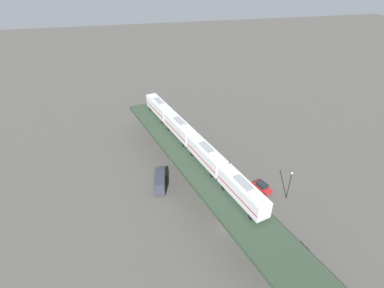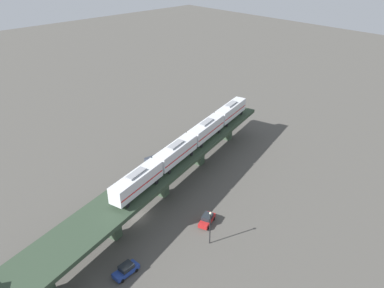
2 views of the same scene
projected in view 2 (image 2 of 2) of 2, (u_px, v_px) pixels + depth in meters
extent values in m
plane|color=#4C4944|center=(138.00, 217.00, 72.77)|extent=(400.00, 400.00, 0.00)
cube|color=#2C3D2C|center=(136.00, 190.00, 69.69)|extent=(32.12, 91.00, 0.80)
cube|color=#384C38|center=(228.00, 129.00, 100.22)|extent=(2.21, 2.21, 6.07)
cube|color=#384C38|center=(200.00, 153.00, 88.96)|extent=(2.21, 2.21, 6.07)
cube|color=#384C38|center=(163.00, 183.00, 77.71)|extent=(2.21, 2.21, 6.07)
cube|color=#384C38|center=(114.00, 224.00, 66.45)|extent=(2.21, 2.21, 6.07)
cube|color=#384C38|center=(45.00, 281.00, 55.19)|extent=(2.21, 2.21, 6.07)
cube|color=silver|center=(231.00, 110.00, 95.19)|extent=(5.84, 12.31, 3.10)
cube|color=#B21E1E|center=(231.00, 111.00, 95.33)|extent=(5.81, 12.09, 0.24)
cube|color=gray|center=(231.00, 104.00, 94.37)|extent=(2.45, 4.42, 0.36)
cylinder|color=black|center=(241.00, 113.00, 98.80)|extent=(0.43, 0.87, 0.84)
cylinder|color=black|center=(233.00, 112.00, 99.89)|extent=(0.43, 0.87, 0.84)
cylinder|color=black|center=(227.00, 125.00, 92.49)|extent=(0.43, 0.87, 0.84)
cylinder|color=black|center=(219.00, 123.00, 93.59)|extent=(0.43, 0.87, 0.84)
cube|color=silver|center=(206.00, 129.00, 85.73)|extent=(5.84, 12.31, 3.10)
cube|color=#B21E1E|center=(206.00, 130.00, 85.87)|extent=(5.81, 12.09, 0.24)
cube|color=gray|center=(206.00, 122.00, 84.91)|extent=(2.45, 4.42, 0.36)
cylinder|color=black|center=(219.00, 131.00, 89.34)|extent=(0.43, 0.87, 0.84)
cylinder|color=black|center=(210.00, 129.00, 90.43)|extent=(0.43, 0.87, 0.84)
cylinder|color=black|center=(201.00, 146.00, 83.04)|extent=(0.43, 0.87, 0.84)
cylinder|color=black|center=(192.00, 143.00, 84.13)|extent=(0.43, 0.87, 0.84)
cube|color=silver|center=(176.00, 152.00, 76.27)|extent=(5.84, 12.31, 3.10)
cube|color=#B21E1E|center=(176.00, 153.00, 76.41)|extent=(5.81, 12.09, 0.24)
cube|color=gray|center=(176.00, 145.00, 75.45)|extent=(2.45, 4.42, 0.36)
cylinder|color=black|center=(192.00, 154.00, 79.88)|extent=(0.43, 0.87, 0.84)
cylinder|color=black|center=(182.00, 151.00, 80.98)|extent=(0.43, 0.87, 0.84)
cylinder|color=black|center=(169.00, 172.00, 73.58)|extent=(0.43, 0.87, 0.84)
cylinder|color=black|center=(160.00, 169.00, 74.67)|extent=(0.43, 0.87, 0.84)
cube|color=silver|center=(137.00, 182.00, 66.81)|extent=(5.84, 12.31, 3.10)
cube|color=#B21E1E|center=(137.00, 183.00, 66.95)|extent=(5.81, 12.09, 0.24)
cube|color=gray|center=(136.00, 173.00, 65.99)|extent=(2.45, 4.42, 0.36)
cylinder|color=black|center=(157.00, 182.00, 70.42)|extent=(0.43, 0.87, 0.84)
cylinder|color=black|center=(147.00, 178.00, 71.52)|extent=(0.43, 0.87, 0.84)
cylinder|color=black|center=(128.00, 206.00, 64.12)|extent=(0.43, 0.87, 0.84)
cylinder|color=black|center=(117.00, 201.00, 65.21)|extent=(0.43, 0.87, 0.84)
cube|color=#233D93|center=(126.00, 271.00, 59.86)|extent=(2.17, 4.54, 0.80)
cube|color=#1E2328|center=(126.00, 267.00, 59.59)|extent=(1.82, 2.33, 0.76)
cylinder|color=black|center=(136.00, 270.00, 60.49)|extent=(0.30, 0.68, 0.66)
cylinder|color=black|center=(130.00, 265.00, 61.49)|extent=(0.30, 0.68, 0.66)
cylinder|color=black|center=(122.00, 281.00, 58.61)|extent=(0.30, 0.68, 0.66)
cylinder|color=black|center=(116.00, 275.00, 59.61)|extent=(0.30, 0.68, 0.66)
cube|color=#AD1E1E|center=(207.00, 220.00, 70.75)|extent=(3.28, 4.75, 0.80)
cube|color=#1E2328|center=(207.00, 217.00, 70.50)|extent=(2.33, 2.65, 0.76)
cylinder|color=black|center=(214.00, 219.00, 71.76)|extent=(0.46, 0.70, 0.66)
cylinder|color=black|center=(206.00, 216.00, 72.40)|extent=(0.46, 0.70, 0.66)
cylinder|color=black|center=(208.00, 228.00, 69.48)|extent=(0.46, 0.70, 0.66)
cylinder|color=black|center=(200.00, 225.00, 70.12)|extent=(0.46, 0.70, 0.66)
cube|color=#333338|center=(170.00, 158.00, 89.34)|extent=(2.49, 2.33, 2.30)
cube|color=#2D333D|center=(156.00, 162.00, 87.47)|extent=(3.11, 5.50, 2.70)
cylinder|color=black|center=(172.00, 164.00, 89.17)|extent=(0.51, 1.04, 1.00)
cylinder|color=black|center=(168.00, 161.00, 90.61)|extent=(0.51, 1.04, 1.00)
cylinder|color=black|center=(153.00, 171.00, 86.59)|extent=(0.51, 1.04, 1.00)
cylinder|color=black|center=(149.00, 167.00, 88.10)|extent=(0.51, 1.04, 1.00)
cylinder|color=black|center=(210.00, 229.00, 64.89)|extent=(0.20, 0.20, 6.50)
sphere|color=beige|center=(210.00, 213.00, 63.24)|extent=(0.44, 0.44, 0.44)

